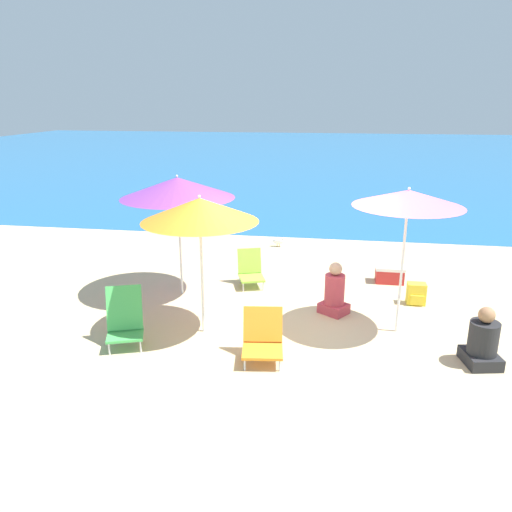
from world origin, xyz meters
The scene contains 13 objects.
ground_plane centered at (0.00, 0.00, 0.00)m, with size 60.00×60.00×0.00m, color #D1BA89.
sea_water centered at (0.00, 25.18, 0.00)m, with size 60.00×40.00×0.01m.
beach_umbrella_orange centered at (-1.34, -0.20, 1.82)m, with size 1.62×1.62×2.02m.
beach_umbrella_purple centered at (-2.10, 1.19, 1.86)m, with size 1.90×1.90×2.08m.
beach_umbrella_pink centered at (1.45, 0.25, 1.97)m, with size 1.51×1.51×2.13m.
beach_chair_orange centered at (-0.37, -0.85, 0.29)m, with size 0.59×0.66×0.65m.
beach_chair_lime centered at (-0.99, 1.80, 0.29)m, with size 0.58×0.65×0.65m.
beach_chair_green centered at (-2.30, -0.76, 0.38)m, with size 0.63×0.65×0.81m.
person_seated_near centered at (2.41, -0.56, 0.31)m, with size 0.49×0.55×0.79m.
person_seated_far centered at (0.53, 0.76, 0.35)m, with size 0.53×0.52×0.84m.
backpack_yellow centered at (1.87, 1.36, 0.18)m, with size 0.30×0.24×0.36m.
cooler_box centered at (1.53, 2.34, 0.16)m, with size 0.52×0.33×0.31m.
seagull centered at (-0.77, 4.35, 0.14)m, with size 0.27×0.11×0.23m.
Camera 1 is at (0.49, -6.65, 3.26)m, focal length 35.00 mm.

